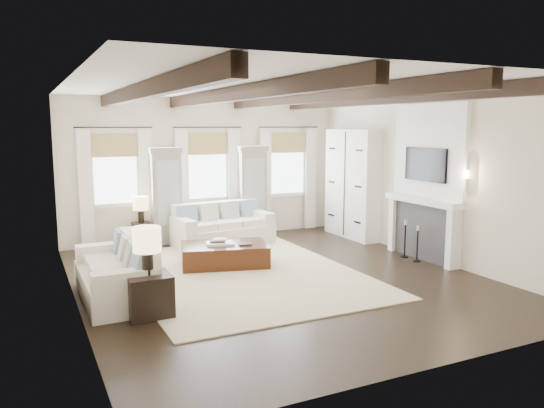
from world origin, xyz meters
name	(u,v)px	position (x,y,z in m)	size (l,w,h in m)	color
ground	(279,278)	(0.00, 0.00, 0.00)	(7.50, 7.50, 0.00)	black
room_shell	(294,163)	(0.75, 0.90, 1.89)	(6.54, 7.54, 3.22)	#EDE2C9
area_rug	(242,273)	(-0.46, 0.54, 0.01)	(3.79, 5.00, 0.02)	beige
sofa_back	(222,228)	(0.05, 2.92, 0.36)	(2.21, 1.17, 0.91)	white
sofa_left	(119,275)	(-2.63, 0.14, 0.36)	(0.96, 2.10, 0.90)	white
ottoman	(225,255)	(-0.54, 1.19, 0.21)	(1.57, 0.98, 0.41)	black
tray	(220,243)	(-0.62, 1.19, 0.43)	(0.50, 0.38, 0.04)	white
book_lower	(217,241)	(-0.67, 1.22, 0.47)	(0.26, 0.20, 0.04)	#262628
book_upper	(220,239)	(-0.62, 1.19, 0.51)	(0.22, 0.17, 0.03)	beige
book_loose	(245,244)	(-0.23, 0.95, 0.43)	(0.24, 0.18, 0.03)	#262628
side_table_front	(149,295)	(-2.40, -0.83, 0.29)	(0.58, 0.58, 0.58)	black
lamp_front	(147,242)	(-2.40, -0.83, 1.03)	(0.38, 0.38, 0.66)	black
side_table_back	(142,235)	(-1.61, 3.36, 0.27)	(0.36, 0.36, 0.54)	black
lamp_back	(141,205)	(-1.61, 3.36, 0.92)	(0.33, 0.33, 0.56)	black
candlestick_near	(417,247)	(2.90, -0.12, 0.29)	(0.14, 0.14, 0.70)	black
candlestick_far	(405,242)	(2.90, 0.24, 0.31)	(0.15, 0.15, 0.75)	black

